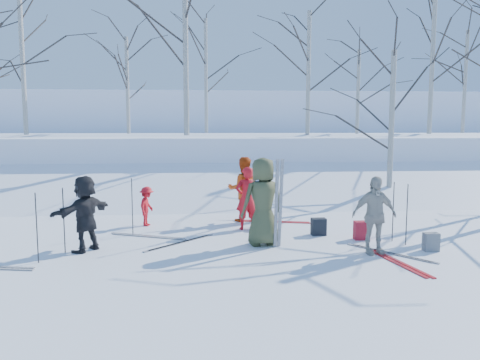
{
  "coord_description": "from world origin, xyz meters",
  "views": [
    {
      "loc": [
        -0.86,
        -9.47,
        2.58
      ],
      "look_at": [
        0.0,
        1.5,
        1.3
      ],
      "focal_mm": 35.0,
      "sensor_mm": 36.0,
      "label": 1
    }
  ],
  "objects": [
    {
      "name": "ground",
      "position": [
        0.0,
        0.0,
        0.0
      ],
      "size": [
        120.0,
        120.0,
        0.0
      ],
      "primitive_type": "plane",
      "color": "white",
      "rests_on": "ground"
    },
    {
      "name": "snow_ramp",
      "position": [
        0.0,
        7.0,
        0.15
      ],
      "size": [
        70.0,
        9.49,
        4.12
      ],
      "primitive_type": "cube",
      "rotation": [
        0.3,
        0.0,
        0.0
      ],
      "color": "white",
      "rests_on": "ground"
    },
    {
      "name": "snow_plateau",
      "position": [
        0.0,
        17.0,
        1.0
      ],
      "size": [
        70.0,
        18.0,
        2.2
      ],
      "primitive_type": "cube",
      "color": "white",
      "rests_on": "ground"
    },
    {
      "name": "far_hill",
      "position": [
        0.0,
        38.0,
        2.0
      ],
      "size": [
        90.0,
        30.0,
        6.0
      ],
      "primitive_type": "cube",
      "color": "white",
      "rests_on": "ground"
    },
    {
      "name": "skier_olive_center",
      "position": [
        0.41,
        0.4,
        0.96
      ],
      "size": [
        1.05,
        0.81,
        1.91
      ],
      "primitive_type": "imported",
      "rotation": [
        0.0,
        0.0,
        3.38
      ],
      "color": "#40472A",
      "rests_on": "ground"
    },
    {
      "name": "skier_red_north",
      "position": [
        0.21,
        1.99,
        0.79
      ],
      "size": [
        0.64,
        0.48,
        1.57
      ],
      "primitive_type": "imported",
      "rotation": [
        0.0,
        0.0,
        3.34
      ],
      "color": "red",
      "rests_on": "ground"
    },
    {
      "name": "skier_redor_behind",
      "position": [
        0.21,
        3.0,
        0.87
      ],
      "size": [
        0.86,
        0.68,
        1.75
      ],
      "primitive_type": "imported",
      "rotation": [
        0.0,
        0.0,
        3.16
      ],
      "color": "#C6440F",
      "rests_on": "ground"
    },
    {
      "name": "skier_red_seated",
      "position": [
        -2.33,
        2.59,
        0.51
      ],
      "size": [
        0.52,
        0.73,
        1.02
      ],
      "primitive_type": "imported",
      "rotation": [
        0.0,
        0.0,
        1.34
      ],
      "color": "red",
      "rests_on": "ground"
    },
    {
      "name": "skier_cream_east",
      "position": [
        2.56,
        -0.45,
        0.79
      ],
      "size": [
        0.95,
        0.45,
        1.58
      ],
      "primitive_type": "imported",
      "rotation": [
        0.0,
        0.0,
        0.07
      ],
      "color": "beige",
      "rests_on": "ground"
    },
    {
      "name": "skier_grey_west",
      "position": [
        -3.3,
        0.2,
        0.79
      ],
      "size": [
        1.21,
        1.47,
        1.58
      ],
      "primitive_type": "imported",
      "rotation": [
        0.0,
        0.0,
        4.11
      ],
      "color": "black",
      "rests_on": "ground"
    },
    {
      "name": "dog",
      "position": [
        0.55,
        2.01,
        0.23
      ],
      "size": [
        0.54,
        0.59,
        0.47
      ],
      "primitive_type": "imported",
      "rotation": [
        0.0,
        0.0,
        3.8
      ],
      "color": "black",
      "rests_on": "ground"
    },
    {
      "name": "upright_ski_left",
      "position": [
        0.66,
        0.15,
        0.95
      ],
      "size": [
        0.09,
        0.16,
        1.9
      ],
      "primitive_type": "cube",
      "rotation": [
        0.07,
        0.0,
        0.15
      ],
      "color": "silver",
      "rests_on": "ground"
    },
    {
      "name": "upright_ski_right",
      "position": [
        0.76,
        0.16,
        0.95
      ],
      "size": [
        0.1,
        0.23,
        1.89
      ],
      "primitive_type": "cube",
      "rotation": [
        0.1,
        0.0,
        0.15
      ],
      "color": "silver",
      "rests_on": "ground"
    },
    {
      "name": "ski_pair_a",
      "position": [
        2.9,
        -0.49,
        0.01
      ],
      "size": [
        2.04,
        2.09,
        0.02
      ],
      "primitive_type": null,
      "rotation": [
        0.0,
        0.0,
        0.66
      ],
      "color": "silver",
      "rests_on": "ground"
    },
    {
      "name": "ski_pair_b",
      "position": [
        2.8,
        -1.15,
        0.01
      ],
      "size": [
        0.9,
        1.97,
        0.02
      ],
      "primitive_type": null,
      "rotation": [
        0.0,
        0.0,
        0.19
      ],
      "color": "#B3191C",
      "rests_on": "ground"
    },
    {
      "name": "ski_pair_c",
      "position": [
        -1.39,
        0.69,
        0.01
      ],
      "size": [
        2.1,
        2.1,
        0.02
      ],
      "primitive_type": null,
      "rotation": [
        0.0,
        0.0,
        -0.77
      ],
      "color": "silver",
      "rests_on": "ground"
    },
    {
      "name": "ski_pair_e",
      "position": [
        1.05,
        2.8,
        0.01
      ],
      "size": [
        1.07,
        1.99,
        0.02
      ],
      "primitive_type": null,
      "rotation": [
        0.0,
        0.0,
        1.33
      ],
      "color": "#B3191C",
      "rests_on": "ground"
    },
    {
      "name": "ski_pair_f",
      "position": [
        -2.18,
        1.37,
        0.01
      ],
      "size": [
        1.53,
        2.04,
        0.02
      ],
      "primitive_type": null,
      "rotation": [
        0.0,
        0.0,
        1.18
      ],
      "color": "silver",
      "rests_on": "ground"
    },
    {
      "name": "ski_pole_a",
      "position": [
        3.51,
        0.15,
        0.67
      ],
      "size": [
        0.02,
        0.02,
        1.34
      ],
      "primitive_type": "cylinder",
      "color": "black",
      "rests_on": "ground"
    },
    {
      "name": "ski_pole_b",
      "position": [
        0.79,
        2.43,
        0.67
      ],
      "size": [
        0.02,
        0.02,
        1.34
      ],
      "primitive_type": "cylinder",
      "color": "black",
      "rests_on": "ground"
    },
    {
      "name": "ski_pole_c",
      "position": [
        -4.0,
        -0.59,
        0.67
      ],
      "size": [
        0.02,
        0.02,
        1.34
      ],
      "primitive_type": "cylinder",
      "color": "black",
      "rests_on": "ground"
    },
    {
      "name": "ski_pole_d",
      "position": [
        3.35,
        0.5,
        0.67
      ],
      "size": [
        0.02,
        0.02,
        1.34
      ],
      "primitive_type": "cylinder",
      "color": "black",
      "rests_on": "ground"
    },
    {
      "name": "ski_pole_e",
      "position": [
        -2.57,
        1.73,
        0.67
      ],
      "size": [
        0.02,
        0.02,
        1.34
      ],
      "primitive_type": "cylinder",
      "color": "black",
      "rests_on": "ground"
    },
    {
      "name": "ski_pole_f",
      "position": [
        0.67,
        2.41,
        0.67
      ],
      "size": [
        0.02,
        0.02,
        1.34
      ],
      "primitive_type": "cylinder",
      "color": "black",
      "rests_on": "ground"
    },
    {
      "name": "ski_pole_g",
      "position": [
        -3.7,
        0.09,
        0.67
      ],
      "size": [
        0.02,
        0.02,
        1.34
      ],
      "primitive_type": "cylinder",
      "color": "black",
      "rests_on": "ground"
    },
    {
      "name": "backpack_red",
      "position": [
        2.71,
        0.71,
        0.21
      ],
      "size": [
        0.32,
        0.22,
        0.42
      ],
      "primitive_type": "cube",
      "color": "maroon",
      "rests_on": "ground"
    },
    {
      "name": "backpack_grey",
      "position": [
        3.82,
        -0.36,
        0.19
      ],
      "size": [
        0.3,
        0.2,
        0.38
      ],
      "primitive_type": "cube",
      "color": "slate",
      "rests_on": "ground"
    },
    {
      "name": "backpack_dark",
      "position": [
        1.85,
        1.23,
        0.2
      ],
      "size": [
        0.34,
        0.24,
        0.4
      ],
      "primitive_type": "cube",
      "color": "black",
      "rests_on": "ground"
    },
    {
      "name": "birch_plateau_a",
      "position": [
        9.7,
        11.78,
        5.58
      ],
      "size": [
        5.33,
        5.33,
        6.76
      ],
      "primitive_type": null,
      "color": "silver",
      "rests_on": "snow_plateau"
    },
    {
      "name": "birch_plateau_b",
      "position": [
        6.42,
        12.34,
        4.16
      ],
      "size": [
        3.35,
        3.35,
        3.92
      ],
      "primitive_type": null,
      "color": "silver",
      "rests_on": "snow_plateau"
    },
    {
      "name": "birch_plateau_d",
      "position": [
        3.8,
        11.29,
        4.88
      ],
      "size": [
        4.36,
        4.36,
        5.37
      ],
      "primitive_type": null,
      "color": "silver",
      "rests_on": "snow_plateau"
    },
    {
      "name": "birch_plateau_e",
      "position": [
        -1.52,
        9.32,
        5.96
      ],
      "size": [
        5.87,
        5.87,
        7.53
      ],
      "primitive_type": null,
      "color": "silver",
      "rests_on": "snow_plateau"
    },
    {
      "name": "birch_plateau_f",
      "position": [
        -0.69,
        16.39,
        5.24
      ],
      "size": [
        4.86,
        4.86,
        6.08
      ],
      "primitive_type": null,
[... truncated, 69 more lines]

